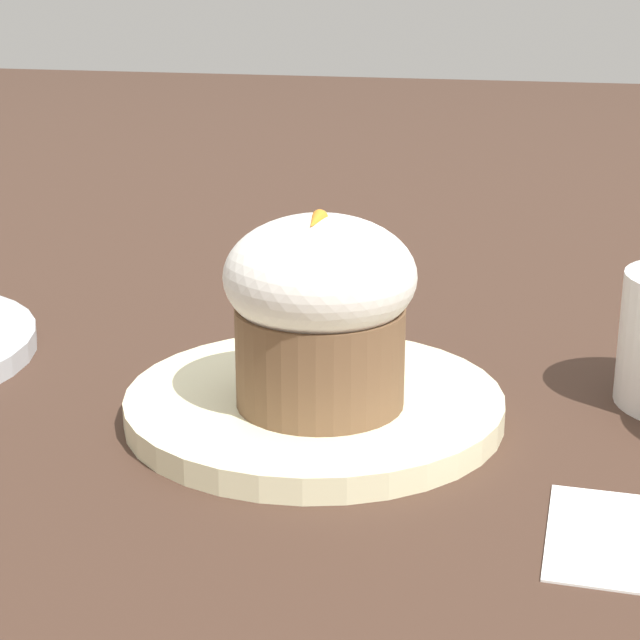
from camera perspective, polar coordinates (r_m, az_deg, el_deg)
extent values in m
plane|color=#3D281E|center=(0.63, -0.31, -5.17)|extent=(4.00, 4.00, 0.00)
cylinder|color=beige|center=(0.63, -0.31, -4.53)|extent=(0.22, 0.22, 0.02)
cylinder|color=brown|center=(0.60, 0.00, -1.93)|extent=(0.10, 0.10, 0.06)
ellipsoid|color=white|center=(0.58, 0.00, 2.37)|extent=(0.11, 0.11, 0.07)
cone|color=orange|center=(0.57, -0.26, 5.25)|extent=(0.02, 0.01, 0.01)
sphere|color=green|center=(0.58, 0.03, 5.51)|extent=(0.01, 0.01, 0.01)
cube|color=silver|center=(0.67, -2.21, -2.12)|extent=(0.07, 0.05, 0.00)
ellipsoid|color=silver|center=(0.62, -0.83, -3.52)|extent=(0.05, 0.05, 0.01)
cube|color=white|center=(0.52, 16.35, -11.14)|extent=(0.09, 0.08, 0.00)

